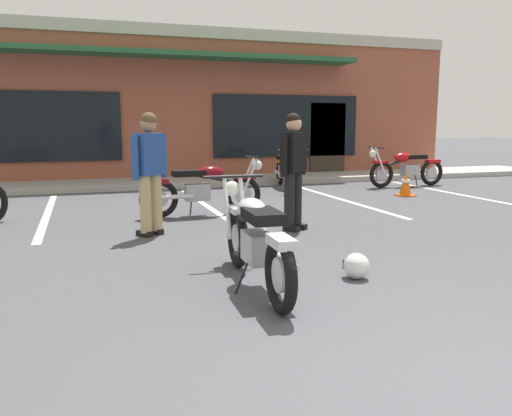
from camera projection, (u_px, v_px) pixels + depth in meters
ground_plane at (278, 252)px, 6.26m from camera, size 80.00×80.00×0.00m
sidewalk_kerb at (174, 182)px, 13.11m from camera, size 22.00×1.80×0.14m
brick_storefront_building at (152, 108)px, 16.43m from camera, size 16.65×7.19×4.01m
painted_stall_lines at (207, 206)px, 9.75m from camera, size 11.25×4.80×0.01m
motorcycle_foreground_classic at (256, 238)px, 4.89m from camera, size 0.66×2.11×0.98m
motorcycle_red_sportbike at (406, 168)px, 12.66m from camera, size 2.11×0.66×0.98m
motorcycle_silver_naked at (203, 188)px, 8.68m from camera, size 2.11×0.66×0.98m
motorcycle_blue_standard at (285, 169)px, 12.29m from camera, size 0.77×2.09×0.98m
person_in_black_shirt at (150, 167)px, 7.04m from camera, size 0.55×0.43×1.68m
person_in_shorts_foreground at (293, 164)px, 7.42m from camera, size 0.54×0.43×1.68m
helmet_on_pavement at (356, 266)px, 5.18m from camera, size 0.26×0.26×0.26m
traffic_cone at (406, 184)px, 11.05m from camera, size 0.34×0.34×0.53m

